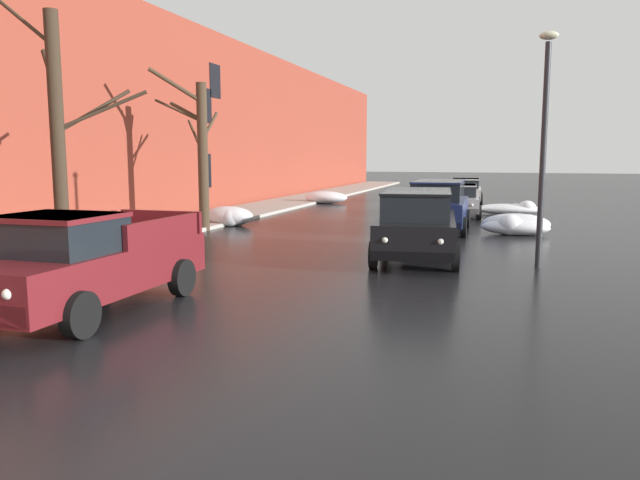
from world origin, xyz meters
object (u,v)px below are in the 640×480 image
(pickup_truck_maroon_approaching_near_lane, at_px, (82,262))
(suv_black_parked_kerbside_close, at_px, (417,223))
(suv_darkblue_parked_kerbside_mid, at_px, (438,204))
(sedan_silver_parked_far_down_block, at_px, (458,199))
(street_lamp_post, at_px, (544,137))
(bare_tree_second_along_sidewalk, at_px, (58,133))
(bare_tree_mid_block, at_px, (201,150))
(sedan_white_queued_behind_truck, at_px, (465,190))

(pickup_truck_maroon_approaching_near_lane, bearing_deg, suv_black_parked_kerbside_close, 55.73)
(suv_darkblue_parked_kerbside_mid, xyz_separation_m, sedan_silver_parked_far_down_block, (0.24, 5.86, -0.24))
(sedan_silver_parked_far_down_block, relative_size, street_lamp_post, 0.81)
(bare_tree_second_along_sidewalk, distance_m, pickup_truck_maroon_approaching_near_lane, 5.70)
(bare_tree_mid_block, xyz_separation_m, sedan_silver_parked_far_down_block, (8.46, 8.20, -2.14))
(pickup_truck_maroon_approaching_near_lane, distance_m, suv_black_parked_kerbside_close, 8.50)
(suv_black_parked_kerbside_close, bearing_deg, bare_tree_second_along_sidewalk, -158.78)
(street_lamp_post, bearing_deg, bare_tree_second_along_sidewalk, -165.13)
(pickup_truck_maroon_approaching_near_lane, xyz_separation_m, suv_black_parked_kerbside_close, (4.79, 7.02, 0.11))
(sedan_silver_parked_far_down_block, bearing_deg, pickup_truck_maroon_approaching_near_lane, -104.06)
(pickup_truck_maroon_approaching_near_lane, xyz_separation_m, street_lamp_post, (7.77, 6.80, 2.25))
(bare_tree_mid_block, distance_m, suv_black_parked_kerbside_close, 9.55)
(bare_tree_mid_block, bearing_deg, suv_black_parked_kerbside_close, -26.23)
(pickup_truck_maroon_approaching_near_lane, bearing_deg, bare_tree_mid_block, 107.91)
(suv_black_parked_kerbside_close, height_order, street_lamp_post, street_lamp_post)
(sedan_white_queued_behind_truck, bearing_deg, pickup_truck_maroon_approaching_near_lane, -99.85)
(suv_black_parked_kerbside_close, bearing_deg, street_lamp_post, -4.37)
(sedan_white_queued_behind_truck, bearing_deg, bare_tree_second_along_sidewalk, -109.59)
(suv_darkblue_parked_kerbside_mid, relative_size, sedan_silver_parked_far_down_block, 1.07)
(bare_tree_mid_block, bearing_deg, bare_tree_second_along_sidewalk, -89.36)
(bare_tree_second_along_sidewalk, relative_size, bare_tree_mid_block, 1.17)
(suv_black_parked_kerbside_close, relative_size, suv_darkblue_parked_kerbside_mid, 0.98)
(street_lamp_post, bearing_deg, suv_darkblue_parked_kerbside_mid, 115.22)
(suv_darkblue_parked_kerbside_mid, bearing_deg, sedan_silver_parked_far_down_block, 87.65)
(pickup_truck_maroon_approaching_near_lane, relative_size, suv_darkblue_parked_kerbside_mid, 1.04)
(suv_black_parked_kerbside_close, distance_m, sedan_white_queued_behind_truck, 19.75)
(bare_tree_second_along_sidewalk, xyz_separation_m, pickup_truck_maroon_approaching_near_lane, (3.52, -3.80, -2.37))
(sedan_silver_parked_far_down_block, relative_size, sedan_white_queued_behind_truck, 1.06)
(bare_tree_second_along_sidewalk, height_order, suv_darkblue_parked_kerbside_mid, bare_tree_second_along_sidewalk)
(bare_tree_mid_block, bearing_deg, street_lamp_post, -20.99)
(bare_tree_mid_block, height_order, suv_darkblue_parked_kerbside_mid, bare_tree_mid_block)
(pickup_truck_maroon_approaching_near_lane, relative_size, street_lamp_post, 0.90)
(pickup_truck_maroon_approaching_near_lane, xyz_separation_m, sedan_white_queued_behind_truck, (4.65, 26.77, -0.13))
(suv_black_parked_kerbside_close, bearing_deg, sedan_white_queued_behind_truck, 90.39)
(bare_tree_second_along_sidewalk, bearing_deg, pickup_truck_maroon_approaching_near_lane, -47.13)
(pickup_truck_maroon_approaching_near_lane, bearing_deg, bare_tree_second_along_sidewalk, 132.87)
(street_lamp_post, bearing_deg, bare_tree_mid_block, 159.01)
(sedan_white_queued_behind_truck, height_order, street_lamp_post, street_lamp_post)
(bare_tree_second_along_sidewalk, xyz_separation_m, bare_tree_mid_block, (-0.08, 7.36, -0.36))
(bare_tree_mid_block, bearing_deg, pickup_truck_maroon_approaching_near_lane, -72.09)
(bare_tree_mid_block, relative_size, pickup_truck_maroon_approaching_near_lane, 1.14)
(sedan_silver_parked_far_down_block, height_order, street_lamp_post, street_lamp_post)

